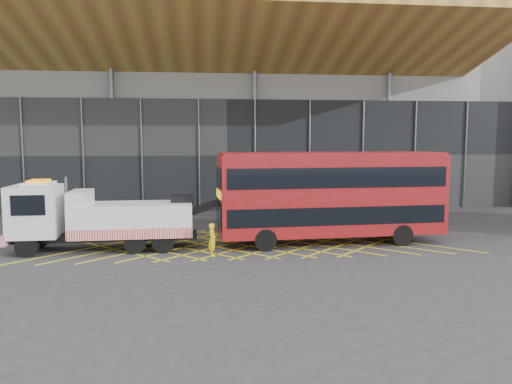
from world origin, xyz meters
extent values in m
plane|color=#2C2D2F|center=(0.00, 0.00, 0.00)|extent=(120.00, 120.00, 0.00)
cube|color=yellow|center=(-4.80, 0.00, 0.01)|extent=(7.16, 7.16, 0.01)
cube|color=yellow|center=(-4.80, 0.00, 0.01)|extent=(7.16, 7.16, 0.01)
cube|color=yellow|center=(-3.20, 0.00, 0.01)|extent=(7.16, 7.16, 0.01)
cube|color=yellow|center=(-3.20, 0.00, 0.01)|extent=(7.16, 7.16, 0.01)
cube|color=yellow|center=(-1.60, 0.00, 0.01)|extent=(7.16, 7.16, 0.01)
cube|color=yellow|center=(-1.60, 0.00, 0.01)|extent=(7.16, 7.16, 0.01)
cube|color=yellow|center=(0.00, 0.00, 0.01)|extent=(7.16, 7.16, 0.01)
cube|color=yellow|center=(0.00, 0.00, 0.01)|extent=(7.16, 7.16, 0.01)
cube|color=yellow|center=(1.60, 0.00, 0.01)|extent=(7.16, 7.16, 0.01)
cube|color=yellow|center=(1.60, 0.00, 0.01)|extent=(7.16, 7.16, 0.01)
cube|color=yellow|center=(3.20, 0.00, 0.01)|extent=(7.16, 7.16, 0.01)
cube|color=yellow|center=(3.20, 0.00, 0.01)|extent=(7.16, 7.16, 0.01)
cube|color=yellow|center=(4.80, 0.00, 0.01)|extent=(7.16, 7.16, 0.01)
cube|color=yellow|center=(4.80, 0.00, 0.01)|extent=(7.16, 7.16, 0.01)
cube|color=yellow|center=(6.40, 0.00, 0.01)|extent=(7.16, 7.16, 0.01)
cube|color=yellow|center=(6.40, 0.00, 0.01)|extent=(7.16, 7.16, 0.01)
cube|color=yellow|center=(8.00, 0.00, 0.01)|extent=(7.16, 7.16, 0.01)
cube|color=yellow|center=(8.00, 0.00, 0.01)|extent=(7.16, 7.16, 0.01)
cube|color=yellow|center=(9.60, 0.00, 0.01)|extent=(7.16, 7.16, 0.01)
cube|color=yellow|center=(9.60, 0.00, 0.01)|extent=(7.16, 7.16, 0.01)
cube|color=gray|center=(2.00, 19.00, 9.00)|extent=(55.00, 14.00, 18.00)
cube|color=black|center=(2.00, 11.70, 4.00)|extent=(55.00, 0.80, 8.00)
cube|color=olive|center=(0.00, 8.00, 11.50)|extent=(40.00, 11.93, 4.07)
cylinder|color=#595B60|center=(-6.00, 11.50, 5.00)|extent=(0.36, 0.36, 10.00)
cylinder|color=#595B60|center=(4.00, 11.50, 5.00)|extent=(0.36, 0.36, 10.00)
cylinder|color=#595B60|center=(14.00, 11.50, 5.00)|extent=(0.36, 0.36, 10.00)
cube|color=black|center=(-4.37, -0.91, 0.63)|extent=(8.53, 1.15, 0.31)
cube|color=white|center=(-7.41, -1.01, 1.93)|extent=(2.22, 2.30, 2.33)
cube|color=black|center=(-8.51, -1.04, 2.33)|extent=(0.10, 1.97, 0.99)
cube|color=red|center=(-8.53, -1.04, 0.76)|extent=(0.29, 2.33, 0.49)
cube|color=orange|center=(-7.24, -1.00, 3.30)|extent=(0.84, 1.10, 0.11)
cube|color=white|center=(-3.12, -0.88, 1.48)|extent=(5.62, 2.40, 1.43)
cube|color=red|center=(-3.08, -2.02, 0.94)|extent=(5.55, 0.22, 0.49)
cube|color=white|center=(-5.44, -0.95, 2.51)|extent=(0.96, 2.18, 0.63)
cube|color=black|center=(-0.79, -0.81, 2.33)|extent=(1.09, 0.48, 0.45)
cube|color=black|center=(0.11, -0.78, 1.88)|extent=(1.97, 0.37, 0.97)
cylinder|color=black|center=(-7.56, -1.95, 0.49)|extent=(0.99, 0.34, 0.99)
cylinder|color=black|center=(-7.62, -0.07, 0.49)|extent=(0.99, 0.34, 0.99)
cylinder|color=black|center=(-1.66, -1.77, 0.49)|extent=(0.99, 0.34, 0.99)
cylinder|color=black|center=(-1.71, 0.11, 0.49)|extent=(0.99, 0.34, 0.99)
cylinder|color=#595B60|center=(-6.28, -0.08, 2.42)|extent=(0.13, 0.13, 1.97)
cube|color=maroon|center=(6.53, -0.59, 2.49)|extent=(11.26, 3.22, 3.93)
cube|color=black|center=(6.53, -0.59, 1.57)|extent=(10.82, 3.26, 0.86)
cube|color=black|center=(6.53, -0.59, 3.39)|extent=(10.82, 3.26, 0.96)
cube|color=black|center=(0.96, -0.91, 1.62)|extent=(0.19, 2.27, 1.32)
cube|color=black|center=(0.96, -0.91, 3.39)|extent=(0.19, 2.27, 0.96)
cube|color=yellow|center=(0.95, -0.91, 2.58)|extent=(0.16, 1.81, 0.35)
cube|color=maroon|center=(6.53, -0.59, 4.48)|extent=(11.03, 3.00, 0.12)
cylinder|color=black|center=(3.06, -1.93, 0.53)|extent=(1.07, 0.36, 1.05)
cylinder|color=black|center=(2.93, 0.34, 0.53)|extent=(1.07, 0.36, 1.05)
cylinder|color=black|center=(9.83, -1.54, 0.53)|extent=(1.07, 0.36, 1.05)
cylinder|color=black|center=(9.70, 0.74, 0.53)|extent=(1.07, 0.36, 1.05)
imported|color=yellow|center=(0.59, -2.65, 0.74)|extent=(0.44, 0.59, 1.47)
camera|label=1|loc=(0.12, -24.55, 5.22)|focal=35.00mm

